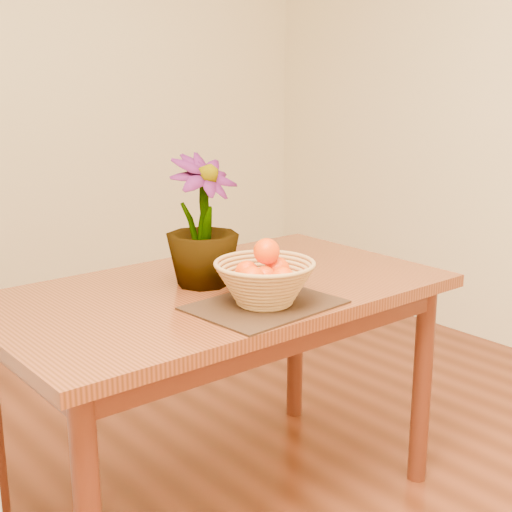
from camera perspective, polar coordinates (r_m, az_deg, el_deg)
table at (r=2.22m, az=-2.99°, el=-4.63°), size 1.40×0.80×0.75m
placemat at (r=2.01m, az=0.69°, el=-3.95°), size 0.42×0.33×0.01m
wicker_basket at (r=1.99m, az=0.70°, el=-2.30°), size 0.29×0.29×0.12m
orange_pile at (r=1.99m, az=0.73°, el=-1.18°), size 0.19×0.19×0.13m
potted_plant at (r=2.17m, az=-4.33°, el=2.80°), size 0.25×0.25×0.40m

